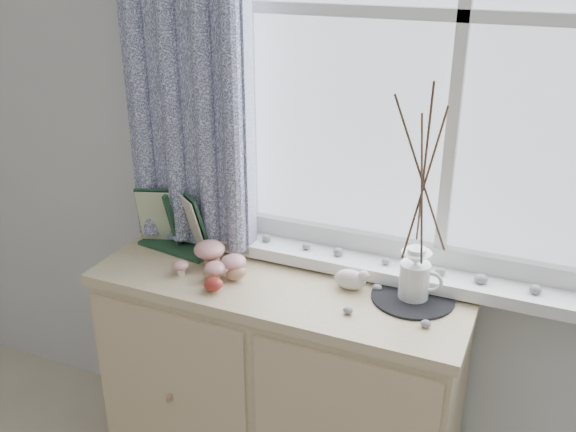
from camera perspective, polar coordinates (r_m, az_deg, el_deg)
The scene contains 8 objects.
sideboard at distance 2.27m, azimuth -0.73°, elevation -15.19°, with size 1.20×0.45×0.85m.
botanical_book at distance 2.19m, azimuth -10.46°, elevation -0.60°, with size 0.32×0.13×0.22m, color #1D3C26, non-canonical shape.
toadstool_cluster at distance 2.07m, azimuth -6.59°, elevation -3.71°, with size 0.23×0.16×0.09m.
wooden_eggs at distance 2.03m, azimuth -6.22°, elevation -5.04°, with size 0.16×0.17×0.07m.
songbird_figurine at distance 1.98m, azimuth 5.56°, elevation -5.54°, with size 0.13×0.06×0.07m, color white, non-canonical shape.
crocheted_doily at distance 1.97m, azimuth 11.02°, elevation -7.14°, with size 0.25×0.25×0.01m, color black.
twig_pitcher at distance 1.80m, azimuth 11.97°, elevation 3.53°, with size 0.28×0.28×0.68m.
sideboard_pebbles at distance 1.93m, azimuth 7.54°, elevation -7.24°, with size 0.33×0.23×0.02m.
Camera 1 is at (0.58, 0.14, 1.84)m, focal length 40.00 mm.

